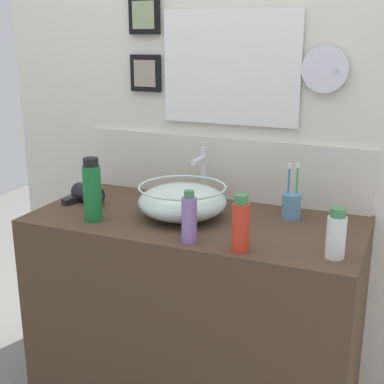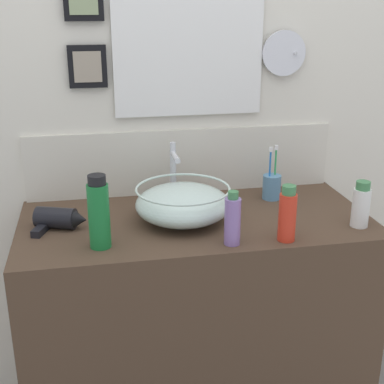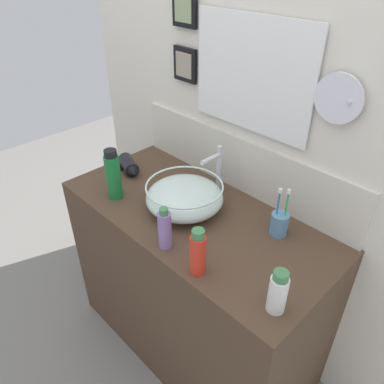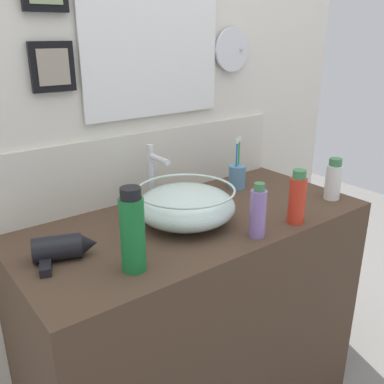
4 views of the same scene
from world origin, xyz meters
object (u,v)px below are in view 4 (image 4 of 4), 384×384
Objects in this scene: soap_dispenser at (333,180)px; spray_bottle at (297,198)px; shampoo_bottle at (258,212)px; lotion_bottle at (133,231)px; glass_bowl_sink at (186,205)px; toothbrush_cup at (237,176)px; hair_drier at (63,248)px; faucet at (153,172)px.

spray_bottle is at bearing -168.05° from soap_dispenser.
lotion_bottle is at bearing 171.99° from shampoo_bottle.
glass_bowl_sink is 0.40m from toothbrush_cup.
soap_dispenser is at bearing -15.23° from glass_bowl_sink.
spray_bottle is (-0.08, -0.37, 0.04)m from toothbrush_cup.
soap_dispenser is 0.29m from spray_bottle.
toothbrush_cup is 1.14× the size of spray_bottle.
soap_dispenser is (1.00, -0.17, 0.04)m from hair_drier.
soap_dispenser is 0.87m from lotion_bottle.
toothbrush_cup is at bearing 55.13° from shampoo_bottle.
toothbrush_cup is 1.32× the size of soap_dispenser.
faucet is 1.08× the size of toothbrush_cup.
glass_bowl_sink is 1.56× the size of toothbrush_cup.
faucet reaches higher than glass_bowl_sink.
toothbrush_cup is 0.38m from spray_bottle.
lotion_bottle is (-0.66, -0.31, 0.06)m from toothbrush_cup.
hair_drier is 0.75m from spray_bottle.
hair_drier is 0.91× the size of toothbrush_cup.
spray_bottle is at bearing -101.77° from toothbrush_cup.
glass_bowl_sink is 1.78× the size of spray_bottle.
shampoo_bottle reaches higher than glass_bowl_sink.
toothbrush_cup reaches higher than shampoo_bottle.
soap_dispenser is at bearing 11.95° from spray_bottle.
toothbrush_cup is at bearing 123.56° from soap_dispenser.
hair_drier is at bearing 127.73° from lotion_bottle.
glass_bowl_sink is 0.24m from shampoo_bottle.
hair_drier is 1.20× the size of soap_dispenser.
faucet reaches higher than hair_drier.
spray_bottle is (-0.28, -0.06, 0.01)m from soap_dispenser.
glass_bowl_sink is 1.40× the size of lotion_bottle.
toothbrush_cup reaches higher than hair_drier.
lotion_bottle reaches higher than faucet.
shampoo_bottle reaches higher than soap_dispenser.
shampoo_bottle is (0.12, -0.41, -0.05)m from faucet.
glass_bowl_sink is 0.33m from lotion_bottle.
glass_bowl_sink is at bearing 119.28° from shampoo_bottle.
hair_drier is 0.82× the size of lotion_bottle.
faucet is at bearing 173.32° from toothbrush_cup.
lotion_bottle is at bearing 179.82° from soap_dispenser.
hair_drier is at bearing 178.05° from glass_bowl_sink.
toothbrush_cup is (0.37, 0.15, -0.01)m from glass_bowl_sink.
faucet is 1.29× the size of shampoo_bottle.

